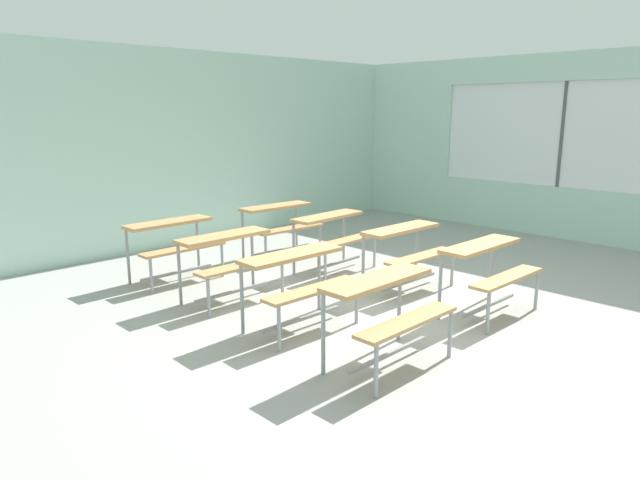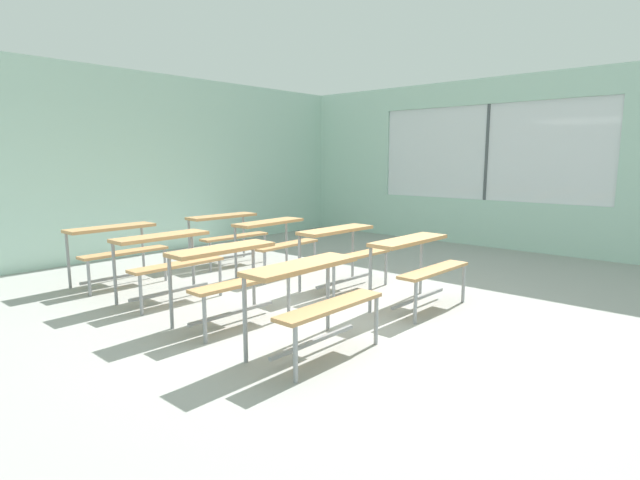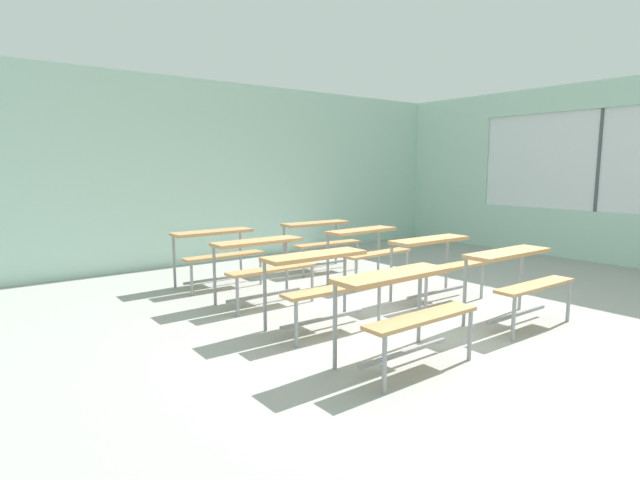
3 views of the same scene
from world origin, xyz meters
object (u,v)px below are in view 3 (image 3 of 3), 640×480
object	(u,v)px
desk_bench_r0c0	(403,297)
desk_bench_r2c0	(263,256)
desk_bench_r3c1	(320,234)
desk_bench_r0c1	(517,270)
desk_bench_r3c0	(217,245)
desk_bench_r1c1	(436,254)
desk_bench_r1c0	(321,273)
desk_bench_r2c1	(367,243)

from	to	relation	value
desk_bench_r0c0	desk_bench_r2c0	distance (m)	2.28
desk_bench_r3c1	desk_bench_r0c1	bearing A→B (deg)	-87.97
desk_bench_r2c0	desk_bench_r3c0	distance (m)	1.13
desk_bench_r1c1	desk_bench_r3c0	size ratio (longest dim) A/B	1.01
desk_bench_r1c1	desk_bench_r2c0	size ratio (longest dim) A/B	1.01
desk_bench_r0c1	desk_bench_r1c0	bearing A→B (deg)	147.65
desk_bench_r1c1	desk_bench_r3c1	size ratio (longest dim) A/B	0.99
desk_bench_r0c0	desk_bench_r1c0	size ratio (longest dim) A/B	0.99
desk_bench_r2c1	desk_bench_r3c0	world-z (taller)	same
desk_bench_r1c1	desk_bench_r2c1	size ratio (longest dim) A/B	0.99
desk_bench_r2c1	desk_bench_r1c0	bearing A→B (deg)	-147.98
desk_bench_r0c0	desk_bench_r1c0	xyz separation A→B (m)	(0.04, 1.12, 0.00)
desk_bench_r3c1	desk_bench_r2c0	bearing A→B (deg)	-144.04
desk_bench_r1c1	desk_bench_r2c1	world-z (taller)	same
desk_bench_r0c0	desk_bench_r3c1	world-z (taller)	same
desk_bench_r1c0	desk_bench_r1c1	world-z (taller)	same
desk_bench_r1c0	desk_bench_r1c1	size ratio (longest dim) A/B	1.00
desk_bench_r0c0	desk_bench_r2c0	xyz separation A→B (m)	(0.07, 2.28, 0.00)
desk_bench_r2c1	desk_bench_r3c0	distance (m)	2.05
desk_bench_r0c1	desk_bench_r3c0	bearing A→B (deg)	117.29
desk_bench_r0c1	desk_bench_r1c1	bearing A→B (deg)	86.52
desk_bench_r0c0	desk_bench_r2c0	world-z (taller)	same
desk_bench_r1c0	desk_bench_r2c1	distance (m)	2.08
desk_bench_r0c1	desk_bench_r2c0	distance (m)	2.79
desk_bench_r1c0	desk_bench_r3c1	world-z (taller)	same
desk_bench_r3c0	desk_bench_r2c0	bearing A→B (deg)	-88.43
desk_bench_r0c1	desk_bench_r0c0	bearing A→B (deg)	-178.28
desk_bench_r2c0	desk_bench_r3c0	bearing A→B (deg)	92.15
desk_bench_r1c0	desk_bench_r0c1	bearing A→B (deg)	-31.79
desk_bench_r3c1	desk_bench_r0c0	bearing A→B (deg)	-114.55
desk_bench_r1c1	desk_bench_r3c0	world-z (taller)	same
desk_bench_r2c0	desk_bench_r2c1	distance (m)	1.69
desk_bench_r0c0	desk_bench_r0c1	size ratio (longest dim) A/B	0.99
desk_bench_r1c1	desk_bench_r0c0	bearing A→B (deg)	-146.25
desk_bench_r2c1	desk_bench_r3c0	size ratio (longest dim) A/B	1.02
desk_bench_r1c0	desk_bench_r3c0	size ratio (longest dim) A/B	1.01
desk_bench_r3c0	desk_bench_r0c1	bearing A→B (deg)	-63.98
desk_bench_r0c0	desk_bench_r1c1	xyz separation A→B (m)	(1.79, 1.12, 0.00)
desk_bench_r1c0	desk_bench_r2c0	bearing A→B (deg)	90.12
desk_bench_r1c1	desk_bench_r3c1	distance (m)	2.25
desk_bench_r3c1	desk_bench_r2c1	bearing A→B (deg)	-87.45
desk_bench_r1c0	desk_bench_r3c0	bearing A→B (deg)	91.74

